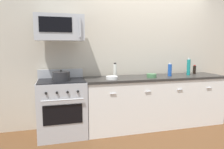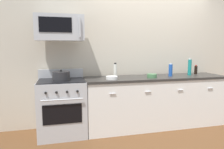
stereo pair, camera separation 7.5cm
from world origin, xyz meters
The scene contains 12 objects.
ground_plane centered at (0.00, 0.00, 0.00)m, with size 6.84×6.84×0.00m, color brown.
back_wall centered at (0.00, 0.41, 1.35)m, with size 5.70×0.10×2.70m, color beige.
counter_unit centered at (0.00, 0.00, 0.46)m, with size 2.61×0.66×0.92m.
range_oven centered at (-1.68, 0.00, 0.47)m, with size 0.76×0.69×1.07m.
microwave centered at (-1.68, 0.05, 1.75)m, with size 0.74×0.44×0.40m.
bottle_sparkling_teal centered at (0.68, 0.01, 1.08)m, with size 0.07×0.07×0.33m.
bottle_vinegar_white centered at (-0.73, 0.17, 1.04)m, with size 0.06×0.06×0.25m.
bottle_soda_blue centered at (0.27, -0.03, 1.04)m, with size 0.07×0.07×0.24m.
bottle_soy_sauce_dark centered at (0.92, 0.14, 1.00)m, with size 0.06×0.06×0.18m.
bowl_green_glaze centered at (-0.14, -0.11, 0.96)m, with size 0.17×0.17×0.07m.
bowl_white_ceramic centered at (-0.86, -0.11, 0.95)m, with size 0.20×0.20×0.05m.
stockpot centered at (-1.68, -0.05, 0.99)m, with size 0.27×0.27×0.18m.
Camera 2 is at (-1.69, -3.42, 1.45)m, focal length 33.31 mm.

